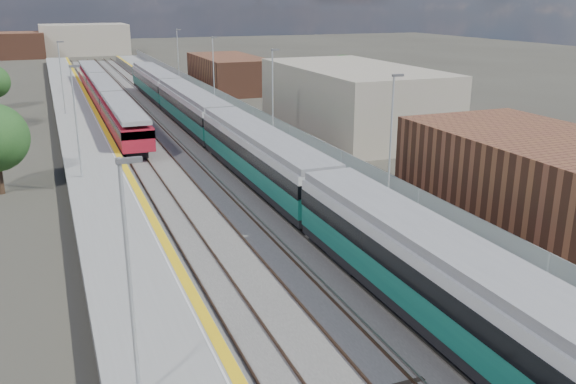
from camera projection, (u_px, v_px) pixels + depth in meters
ground at (181, 134)px, 59.47m from camera, size 320.00×320.00×0.00m
ballast_bed at (154, 131)px, 60.89m from camera, size 10.50×155.00×0.06m
tracks at (157, 126)px, 62.56m from camera, size 8.96×160.00×0.17m
platform_right at (226, 120)px, 63.37m from camera, size 4.70×155.00×8.52m
platform_left at (82, 131)px, 58.35m from camera, size 4.30×155.00×8.52m
buildings at (5, 9)px, 128.47m from camera, size 72.00×185.50×40.00m
green_train at (221, 127)px, 50.99m from camera, size 3.01×83.73×3.31m
red_train at (104, 93)px, 71.72m from camera, size 2.66×54.09×3.36m
tree_d at (342, 74)px, 74.74m from camera, size 4.54×4.54×6.16m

